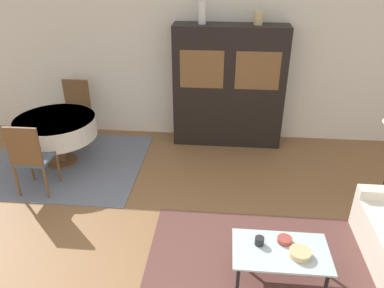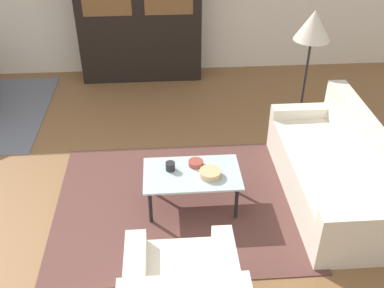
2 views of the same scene
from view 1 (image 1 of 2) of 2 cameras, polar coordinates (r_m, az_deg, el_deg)
wall_back at (r=6.39m, az=0.04°, el=12.68°), size 10.00×0.06×2.70m
area_rug at (r=4.17m, az=10.99°, el=-19.29°), size 2.51×2.02×0.01m
dining_rug at (r=6.23m, az=-18.84°, el=-2.78°), size 2.44×2.08×0.01m
coffee_table at (r=3.92m, az=13.34°, el=-15.94°), size 0.94×0.57×0.40m
display_cabinet at (r=6.22m, az=5.60°, el=8.66°), size 1.79×0.45×1.98m
dining_table at (r=6.02m, az=-20.02°, el=2.35°), size 1.21×1.21×0.75m
dining_chair_near at (r=5.37m, az=-23.43°, el=-1.60°), size 0.44×0.44×1.04m
dining_chair_far at (r=6.71m, az=-17.26°, el=5.34°), size 0.44×0.44×1.04m
cup at (r=3.88m, az=10.23°, el=-14.34°), size 0.09×0.09×0.08m
bowl at (r=3.86m, az=16.14°, el=-15.72°), size 0.21×0.21×0.06m
bowl_small at (r=3.97m, az=13.92°, el=-14.01°), size 0.15×0.15×0.05m
vase_tall at (r=5.95m, az=1.57°, el=19.39°), size 0.12×0.12×0.33m
vase_short at (r=5.97m, az=10.09°, el=18.39°), size 0.13×0.13×0.20m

